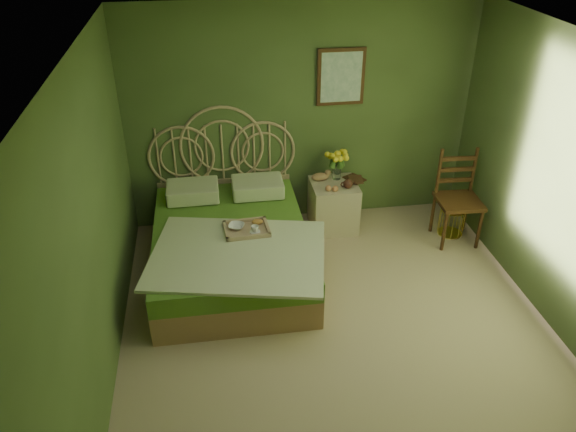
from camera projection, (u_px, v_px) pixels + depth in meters
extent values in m
plane|color=tan|center=(340.00, 336.00, 5.20)|extent=(4.50, 4.50, 0.00)
plane|color=silver|center=(358.00, 54.00, 3.86)|extent=(4.50, 4.50, 0.00)
plane|color=#536B38|center=(301.00, 117.00, 6.44)|extent=(4.00, 0.00, 4.00)
plane|color=#536B38|center=(92.00, 236.00, 4.27)|extent=(0.00, 4.50, 4.50)
plane|color=#536B38|center=(576.00, 198.00, 4.79)|extent=(0.00, 4.50, 4.50)
cube|color=#331D0E|center=(341.00, 77.00, 6.24)|extent=(0.54, 0.03, 0.64)
cube|color=silver|center=(341.00, 77.00, 6.23)|extent=(0.46, 0.01, 0.56)
cube|color=#A87954|center=(232.00, 259.00, 5.98)|extent=(1.57, 2.10, 0.31)
cube|color=#55872C|center=(230.00, 239.00, 5.85)|extent=(1.57, 2.10, 0.21)
cube|color=beige|center=(238.00, 254.00, 5.39)|extent=(1.88, 1.57, 0.03)
cube|color=beige|center=(193.00, 191.00, 6.32)|extent=(0.58, 0.42, 0.17)
cube|color=beige|center=(258.00, 187.00, 6.42)|extent=(0.58, 0.42, 0.17)
cube|color=tan|center=(247.00, 231.00, 5.74)|extent=(0.47, 0.38, 0.04)
ellipsoid|color=#B77A38|center=(257.00, 222.00, 5.80)|extent=(0.12, 0.07, 0.05)
cube|color=beige|center=(333.00, 206.00, 6.70)|extent=(0.53, 0.53, 0.59)
cylinder|color=silver|center=(337.00, 172.00, 6.62)|extent=(0.10, 0.10, 0.18)
ellipsoid|color=#A87954|center=(320.00, 177.00, 6.59)|extent=(0.21, 0.11, 0.10)
sphere|color=#DA8A55|center=(328.00, 188.00, 6.38)|extent=(0.07, 0.07, 0.07)
sphere|color=#DA8A55|center=(335.00, 189.00, 6.37)|extent=(0.07, 0.07, 0.07)
cube|color=#331D0E|center=(459.00, 201.00, 6.35)|extent=(0.50, 0.50, 0.05)
cylinder|color=#331D0E|center=(446.00, 231.00, 6.28)|extent=(0.04, 0.04, 0.51)
cylinder|color=#331D0E|center=(480.00, 228.00, 6.33)|extent=(0.04, 0.04, 0.51)
cylinder|color=#331D0E|center=(432.00, 213.00, 6.62)|extent=(0.04, 0.04, 0.51)
cylinder|color=#331D0E|center=(465.00, 211.00, 6.68)|extent=(0.04, 0.04, 0.51)
cube|color=#331D0E|center=(456.00, 171.00, 6.37)|extent=(0.41, 0.07, 0.56)
cylinder|color=gold|center=(449.00, 233.00, 6.72)|extent=(0.29, 0.29, 0.01)
cylinder|color=gold|center=(451.00, 222.00, 6.64)|extent=(0.29, 0.29, 0.32)
cone|color=gold|center=(454.00, 206.00, 6.52)|extent=(0.29, 0.29, 0.11)
imported|color=#381E0F|center=(349.00, 181.00, 6.58)|extent=(0.27, 0.29, 0.02)
imported|color=#472819|center=(349.00, 180.00, 6.57)|extent=(0.18, 0.23, 0.02)
imported|color=white|center=(236.00, 226.00, 5.74)|extent=(0.20, 0.20, 0.04)
imported|color=white|center=(255.00, 229.00, 5.67)|extent=(0.10, 0.10, 0.07)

